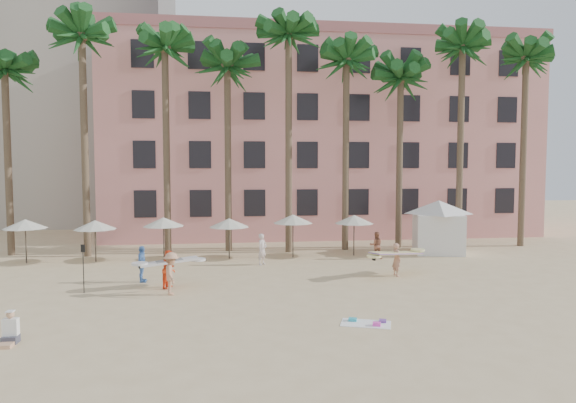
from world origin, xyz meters
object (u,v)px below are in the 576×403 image
(pink_hotel, at_px, (317,141))
(carrier_white, at_px, (169,268))
(cabana, at_px, (438,222))
(carrier_yellow, at_px, (396,257))

(pink_hotel, distance_m, carrier_white, 24.58)
(pink_hotel, distance_m, cabana, 15.52)
(pink_hotel, bearing_deg, carrier_white, -117.62)
(carrier_yellow, bearing_deg, cabana, 51.95)
(pink_hotel, xyz_separation_m, cabana, (5.81, -13.10, -5.93))
(carrier_white, bearing_deg, pink_hotel, 62.38)
(cabana, bearing_deg, carrier_yellow, -128.05)
(pink_hotel, xyz_separation_m, carrier_white, (-10.91, -20.86, -7.05))
(cabana, xyz_separation_m, carrier_yellow, (-5.16, -6.59, -1.08))
(pink_hotel, relative_size, carrier_white, 12.39)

